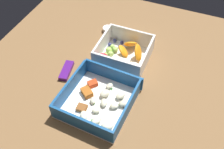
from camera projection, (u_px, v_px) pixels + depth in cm
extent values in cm
cube|color=brown|center=(115.00, 80.00, 72.83)|extent=(80.00, 80.00, 2.00)
cube|color=white|center=(98.00, 103.00, 66.10)|extent=(18.29, 17.57, 0.60)
cube|color=#19518C|center=(81.00, 124.00, 59.16)|extent=(1.44, 16.72, 4.46)
cube|color=#19518C|center=(113.00, 74.00, 69.24)|extent=(1.44, 16.72, 4.46)
cube|color=#19518C|center=(70.00, 86.00, 66.48)|extent=(16.28, 1.42, 4.46)
cube|color=#19518C|center=(128.00, 108.00, 61.92)|extent=(16.28, 1.42, 4.46)
ellipsoid|color=beige|center=(107.00, 126.00, 60.13)|extent=(2.57, 3.22, 1.43)
ellipsoid|color=beige|center=(98.00, 111.00, 63.19)|extent=(2.04, 2.43, 1.03)
ellipsoid|color=beige|center=(111.00, 86.00, 68.33)|extent=(2.48, 2.16, 1.04)
ellipsoid|color=beige|center=(84.00, 115.00, 62.18)|extent=(3.13, 2.91, 1.28)
ellipsoid|color=beige|center=(121.00, 95.00, 66.11)|extent=(3.27, 2.96, 1.35)
ellipsoid|color=beige|center=(114.00, 106.00, 64.10)|extent=(2.56, 2.83, 1.16)
ellipsoid|color=beige|center=(96.00, 120.00, 61.19)|extent=(3.23, 2.81, 1.35)
ellipsoid|color=beige|center=(106.00, 94.00, 66.39)|extent=(3.49, 3.15, 1.44)
ellipsoid|color=beige|center=(104.00, 103.00, 64.72)|extent=(2.84, 2.40, 1.21)
ellipsoid|color=beige|center=(93.00, 100.00, 65.33)|extent=(2.54, 2.23, 1.06)
ellipsoid|color=beige|center=(124.00, 103.00, 64.45)|extent=(2.92, 3.22, 1.32)
cube|color=#AD5B1E|center=(87.00, 92.00, 67.05)|extent=(3.76, 3.94, 1.46)
cube|color=red|center=(93.00, 84.00, 69.12)|extent=(3.11, 3.08, 1.24)
cube|color=brown|center=(82.00, 108.00, 64.07)|extent=(2.29, 2.61, 1.02)
cube|color=#387A33|center=(104.00, 93.00, 67.56)|extent=(0.60, 0.40, 0.20)
cube|color=#387A33|center=(118.00, 105.00, 65.17)|extent=(0.60, 0.40, 0.20)
cube|color=#387A33|center=(112.00, 89.00, 68.52)|extent=(0.60, 0.40, 0.20)
cube|color=#387A33|center=(90.00, 120.00, 62.29)|extent=(0.60, 0.40, 0.20)
cube|color=#387A33|center=(97.00, 118.00, 62.62)|extent=(0.60, 0.40, 0.20)
cube|color=#387A33|center=(94.00, 104.00, 65.38)|extent=(0.60, 0.40, 0.20)
cube|color=white|center=(124.00, 58.00, 76.90)|extent=(14.04, 14.38, 0.60)
cube|color=white|center=(115.00, 66.00, 70.55)|extent=(0.64, 14.35, 5.42)
cube|color=white|center=(132.00, 37.00, 78.73)|extent=(0.64, 14.35, 5.42)
cube|color=white|center=(102.00, 44.00, 76.39)|extent=(12.81, 0.63, 5.42)
cube|color=white|center=(147.00, 57.00, 72.89)|extent=(12.81, 0.63, 5.42)
ellipsoid|color=orange|center=(129.00, 44.00, 77.44)|extent=(5.19, 5.36, 4.03)
ellipsoid|color=orange|center=(138.00, 53.00, 74.09)|extent=(5.40, 3.76, 5.18)
ellipsoid|color=orange|center=(123.00, 51.00, 75.23)|extent=(5.48, 5.29, 4.16)
cube|color=#F4EACC|center=(134.00, 66.00, 73.08)|extent=(3.06, 3.33, 1.61)
cube|color=#F4EACC|center=(116.00, 61.00, 74.23)|extent=(4.08, 3.75, 1.98)
cube|color=#F4EACC|center=(125.00, 65.00, 73.12)|extent=(3.54, 2.75, 2.04)
sphere|color=#9ECC60|center=(111.00, 54.00, 76.35)|extent=(1.76, 1.76, 1.76)
sphere|color=#9ECC60|center=(109.00, 50.00, 77.29)|extent=(1.93, 1.93, 1.93)
sphere|color=#9ECC60|center=(115.00, 49.00, 77.55)|extent=(1.80, 1.80, 1.80)
sphere|color=#9ECC60|center=(113.00, 47.00, 78.58)|extent=(1.51, 1.51, 1.51)
sphere|color=#9ECC60|center=(106.00, 55.00, 76.38)|extent=(1.43, 1.43, 1.43)
cone|color=red|center=(103.00, 59.00, 74.72)|extent=(2.63, 2.63, 2.10)
sphere|color=navy|center=(120.00, 46.00, 79.10)|extent=(1.08, 1.08, 1.08)
sphere|color=navy|center=(122.00, 43.00, 80.15)|extent=(1.10, 1.10, 1.10)
sphere|color=navy|center=(110.00, 45.00, 79.49)|extent=(1.17, 1.17, 1.17)
sphere|color=navy|center=(115.00, 41.00, 80.74)|extent=(1.13, 1.13, 1.13)
cube|color=#51197A|center=(67.00, 71.00, 73.07)|extent=(7.32, 3.66, 1.20)
cylinder|color=white|center=(108.00, 29.00, 85.11)|extent=(3.25, 3.25, 1.45)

